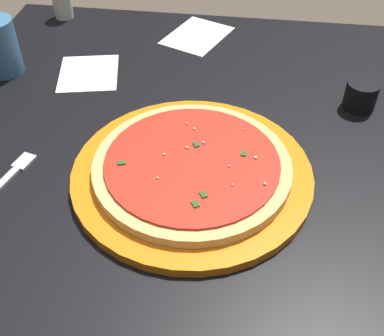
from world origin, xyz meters
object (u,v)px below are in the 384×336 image
at_px(serving_plate, 192,174).
at_px(napkin_folded_right, 89,73).
at_px(cup_small_sauce, 361,95).
at_px(pizza, 192,166).
at_px(parmesan_shaker, 62,2).
at_px(napkin_loose_left, 197,36).

xyz_separation_m(serving_plate, napkin_folded_right, (0.27, 0.25, -0.01)).
bearing_deg(cup_small_sauce, pizza, 129.53).
xyz_separation_m(serving_plate, parmesan_shaker, (0.51, 0.38, 0.03)).
bearing_deg(parmesan_shaker, serving_plate, -143.27).
bearing_deg(napkin_folded_right, napkin_loose_left, -46.52).
relative_size(serving_plate, napkin_loose_left, 2.45).
xyz_separation_m(cup_small_sauce, napkin_loose_left, (0.23, 0.33, -0.02)).
bearing_deg(napkin_loose_left, serving_plate, -173.54).
distance_m(pizza, napkin_folded_right, 0.37).
xyz_separation_m(pizza, cup_small_sauce, (0.23, -0.28, 0.00)).
relative_size(serving_plate, cup_small_sauce, 6.40).
bearing_deg(napkin_folded_right, cup_small_sauce, -94.51).
height_order(cup_small_sauce, napkin_loose_left, cup_small_sauce).
distance_m(pizza, cup_small_sauce, 0.36).
bearing_deg(serving_plate, napkin_folded_right, 42.55).
xyz_separation_m(napkin_loose_left, parmesan_shaker, (0.05, 0.33, 0.04)).
distance_m(serving_plate, napkin_folded_right, 0.37).
bearing_deg(parmesan_shaker, napkin_folded_right, -151.17).
bearing_deg(cup_small_sauce, napkin_loose_left, 55.31).
xyz_separation_m(pizza, napkin_folded_right, (0.27, 0.25, -0.02)).
height_order(napkin_loose_left, parmesan_shaker, parmesan_shaker).
bearing_deg(serving_plate, pizza, -103.84).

